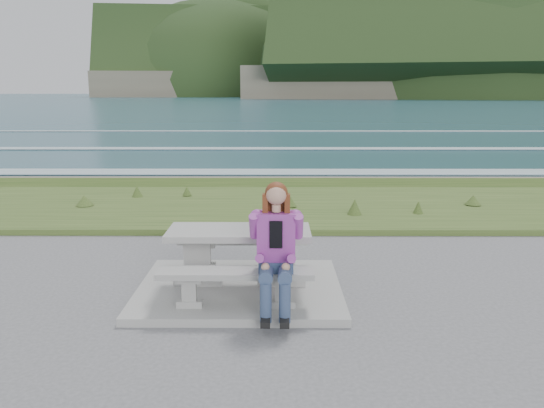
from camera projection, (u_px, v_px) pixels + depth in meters
name	position (u px, v px, depth m)	size (l,w,h in m)	color
concrete_slab	(240.00, 289.00, 6.87)	(2.60, 2.10, 0.10)	gray
picnic_table	(239.00, 242.00, 6.74)	(1.80, 0.75, 0.75)	gray
bench_landward	(236.00, 278.00, 6.10)	(1.80, 0.35, 0.45)	gray
bench_seaward	(243.00, 244.00, 7.47)	(1.80, 0.35, 0.45)	gray
grass_verge	(254.00, 209.00, 11.77)	(160.00, 4.50, 0.22)	#304B1C
shore_drop	(258.00, 186.00, 14.60)	(160.00, 0.80, 2.20)	#645A4B
ocean	(267.00, 164.00, 31.78)	(1600.00, 1600.00, 0.09)	#204B5B
headland_range	(529.00, 81.00, 393.55)	(729.83, 363.95, 200.35)	#645A4B
seated_woman	(276.00, 266.00, 5.92)	(0.44, 0.76, 1.47)	navy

